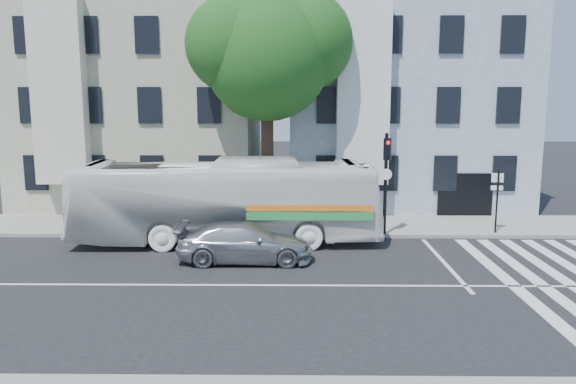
{
  "coord_description": "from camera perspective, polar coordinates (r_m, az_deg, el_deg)",
  "views": [
    {
      "loc": [
        1.22,
        -16.62,
        5.69
      ],
      "look_at": [
        0.99,
        3.19,
        2.4
      ],
      "focal_mm": 35.0,
      "sensor_mm": 36.0,
      "label": 1
    }
  ],
  "objects": [
    {
      "name": "street_tree",
      "position": [
        25.47,
        -2.01,
        14.24
      ],
      "size": [
        7.3,
        5.9,
        11.1
      ],
      "color": "#2D2116",
      "rests_on": "ground"
    },
    {
      "name": "sedan",
      "position": [
        19.93,
        -4.42,
        -5.12
      ],
      "size": [
        1.99,
        4.8,
        1.39
      ],
      "primitive_type": "imported",
      "rotation": [
        0.0,
        0.0,
        1.58
      ],
      "color": "#AAADB1",
      "rests_on": "ground"
    },
    {
      "name": "hedge",
      "position": [
        24.33,
        -9.0,
        -3.01
      ],
      "size": [
        8.52,
        2.21,
        0.7
      ],
      "primitive_type": null,
      "rotation": [
        0.0,
        0.0,
        0.16
      ],
      "color": "#25591C",
      "rests_on": "sidewalk_far"
    },
    {
      "name": "traffic_signal",
      "position": [
        23.04,
        9.95,
        2.09
      ],
      "size": [
        0.44,
        0.53,
        4.34
      ],
      "rotation": [
        0.0,
        0.0,
        -0.34
      ],
      "color": "black",
      "rests_on": "ground"
    },
    {
      "name": "far_sign_pole",
      "position": [
        24.9,
        20.48,
        -0.07
      ],
      "size": [
        0.48,
        0.2,
        2.69
      ],
      "rotation": [
        0.0,
        0.0,
        -0.16
      ],
      "color": "black",
      "rests_on": "sidewalk_far"
    },
    {
      "name": "sidewalk_far",
      "position": [
        25.28,
        -2.12,
        -3.41
      ],
      "size": [
        80.0,
        4.0,
        0.15
      ],
      "primitive_type": "cube",
      "color": "gray",
      "rests_on": "ground"
    },
    {
      "name": "building_left",
      "position": [
        32.67,
        -14.08,
        8.81
      ],
      "size": [
        12.0,
        10.0,
        11.0
      ],
      "primitive_type": "cube",
      "color": "#9D9E84",
      "rests_on": "ground"
    },
    {
      "name": "ground",
      "position": [
        17.6,
        -3.39,
        -9.44
      ],
      "size": [
        120.0,
        120.0,
        0.0
      ],
      "primitive_type": "plane",
      "color": "black",
      "rests_on": "ground"
    },
    {
      "name": "bus",
      "position": [
        22.34,
        -6.25,
        -0.96
      ],
      "size": [
        3.38,
        12.21,
        3.37
      ],
      "primitive_type": "imported",
      "rotation": [
        0.0,
        0.0,
        1.62
      ],
      "color": "white",
      "rests_on": "ground"
    },
    {
      "name": "building_right",
      "position": [
        32.14,
        11.16,
        8.91
      ],
      "size": [
        12.0,
        10.0,
        11.0
      ],
      "primitive_type": "cube",
      "color": "#8C9AA6",
      "rests_on": "ground"
    }
  ]
}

